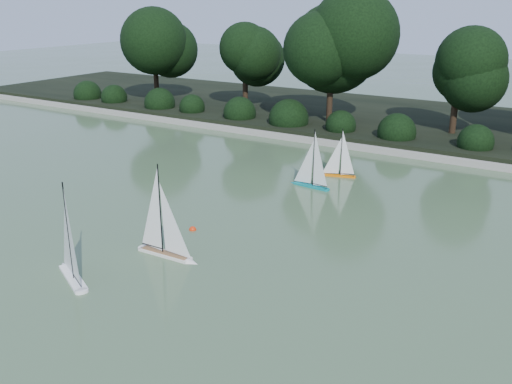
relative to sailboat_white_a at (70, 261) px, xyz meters
The scene contains 10 objects.
ground 2.24m from the sailboat_white_a, 33.46° to the left, with size 80.00×80.00×0.00m, color #3A5332.
pond_coping 10.39m from the sailboat_white_a, 79.74° to the left, with size 40.00×0.35×0.18m, color gray.
far_bank 14.34m from the sailboat_white_a, 82.59° to the left, with size 40.00×8.00×0.30m, color black.
tree_line 13.24m from the sailboat_white_a, 76.32° to the left, with size 26.31×3.93×4.39m.
shrub_hedge 11.28m from the sailboat_white_a, 80.56° to the left, with size 29.10×1.10×1.10m.
sailboat_white_a is the anchor object (origin of this frame).
sailboat_white_b 1.67m from the sailboat_white_a, 59.82° to the left, with size 1.30×0.24×1.78m.
sailboat_orange 7.49m from the sailboat_white_a, 79.97° to the left, with size 0.96×0.40×1.32m.
sailboat_teal 6.36m from the sailboat_white_a, 80.15° to the left, with size 1.11×0.29×1.51m.
race_buoy 2.67m from the sailboat_white_a, 80.72° to the left, with size 0.14×0.14×0.14m, color red.
Camera 1 is at (5.13, -6.67, 4.30)m, focal length 40.00 mm.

